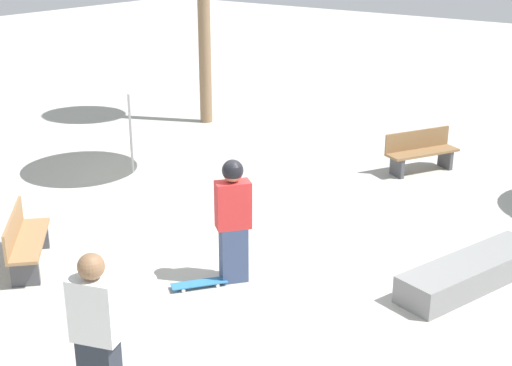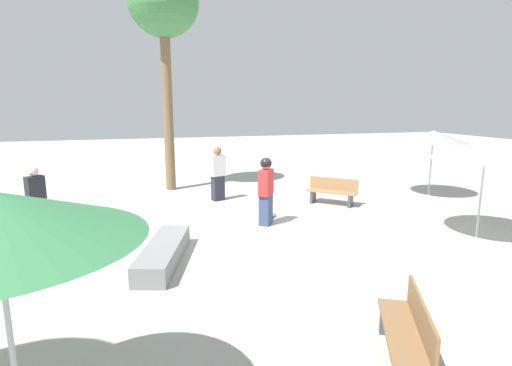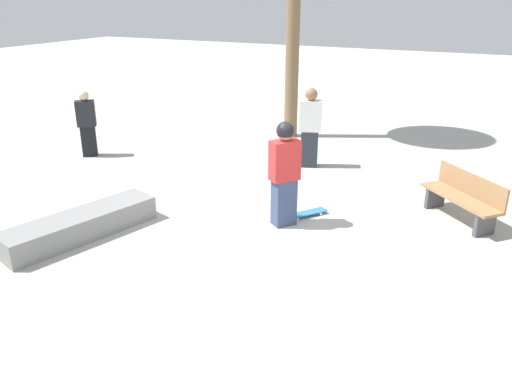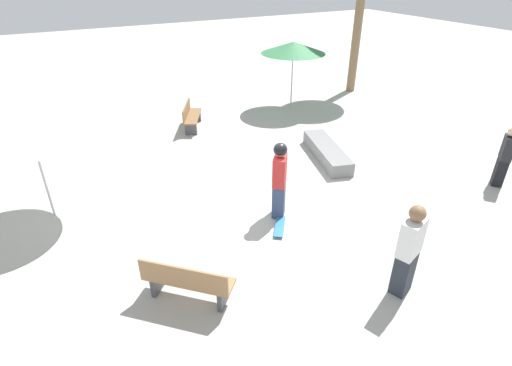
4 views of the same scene
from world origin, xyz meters
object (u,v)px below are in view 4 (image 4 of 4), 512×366
object	(u,v)px
bystander_watching	(505,157)
bystander_far	(409,251)
bench_near	(187,281)
skateboard	(280,226)
shade_umbrella_white	(29,130)
bench_far	(191,116)
concrete_ledge	(327,152)
skater_main	(279,178)
shade_umbrella_green	(293,48)

from	to	relation	value
bystander_watching	bystander_far	size ratio (longest dim) A/B	0.89
bench_near	skateboard	bearing A→B (deg)	66.70
skateboard	shade_umbrella_white	distance (m)	5.67
bystander_watching	bench_far	bearing A→B (deg)	-92.30
bench_near	bystander_far	world-z (taller)	bystander_far
concrete_ledge	shade_umbrella_white	size ratio (longest dim) A/B	1.08
concrete_ledge	bystander_watching	world-z (taller)	bystander_watching
concrete_ledge	shade_umbrella_white	world-z (taller)	shade_umbrella_white
skateboard	bystander_watching	bearing A→B (deg)	116.30
bench_near	bystander_far	size ratio (longest dim) A/B	0.80
shade_umbrella_white	bystander_watching	xyz separation A→B (m)	(-10.48, 3.96, -1.33)
skateboard	bystander_far	distance (m)	2.94
concrete_ledge	bench_near	distance (m)	6.55
skater_main	bystander_watching	distance (m)	6.03
shade_umbrella_green	bystander_far	distance (m)	10.20
skater_main	skateboard	size ratio (longest dim) A/B	2.39
skateboard	skater_main	bearing A→B (deg)	-171.93
skater_main	bench_far	xyz separation A→B (m)	(-0.10, -6.11, -0.56)
skater_main	skateboard	world-z (taller)	skater_main
skater_main	bystander_watching	xyz separation A→B (m)	(-5.84, 1.50, -0.18)
bench_near	shade_umbrella_green	size ratio (longest dim) A/B	0.58
bench_far	bystander_watching	xyz separation A→B (m)	(-5.74, 7.60, 0.38)
concrete_ledge	shade_umbrella_white	xyz separation A→B (m)	(7.45, -0.56, 1.93)
shade_umbrella_white	bench_near	bearing A→B (deg)	115.20
skateboard	bystander_watching	distance (m)	6.22
skater_main	bench_far	bearing A→B (deg)	-142.68
bench_near	bench_far	xyz separation A→B (m)	(-2.86, -7.64, 0.00)
skater_main	shade_umbrella_white	bearing A→B (deg)	-79.68
skater_main	bench_far	distance (m)	6.13
skater_main	shade_umbrella_green	bearing A→B (deg)	-176.33
skateboard	shade_umbrella_green	bearing A→B (deg)	-178.34
skateboard	bench_near	bearing A→B (deg)	-31.27
shade_umbrella_white	shade_umbrella_green	bearing A→B (deg)	-156.86
bench_near	shade_umbrella_green	distance (m)	10.74
bystander_watching	skateboard	bearing A→B (deg)	-48.86
bystander_watching	bystander_far	distance (m)	5.40
shade_umbrella_white	bystander_watching	distance (m)	11.28
bench_near	shade_umbrella_white	bearing A→B (deg)	158.97
shade_umbrella_green	shade_umbrella_white	world-z (taller)	shade_umbrella_green
skater_main	skateboard	bearing A→B (deg)	10.54
skateboard	bystander_far	world-z (taller)	bystander_far
bystander_far	bystander_watching	bearing A→B (deg)	178.08
skater_main	bystander_watching	size ratio (longest dim) A/B	1.13
bench_far	bystander_far	size ratio (longest dim) A/B	0.89
skater_main	shade_umbrella_green	distance (m)	7.76
shade_umbrella_green	bystander_far	xyz separation A→B (m)	(3.65, 9.42, -1.41)
concrete_ledge	bench_far	world-z (taller)	bench_far
shade_umbrella_white	bystander_far	world-z (taller)	shade_umbrella_white
skateboard	concrete_ledge	world-z (taller)	concrete_ledge
skateboard	shade_umbrella_green	world-z (taller)	shade_umbrella_green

